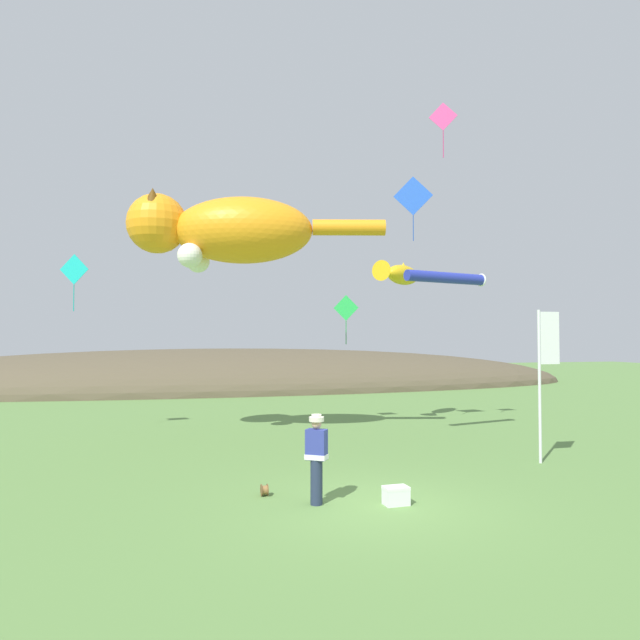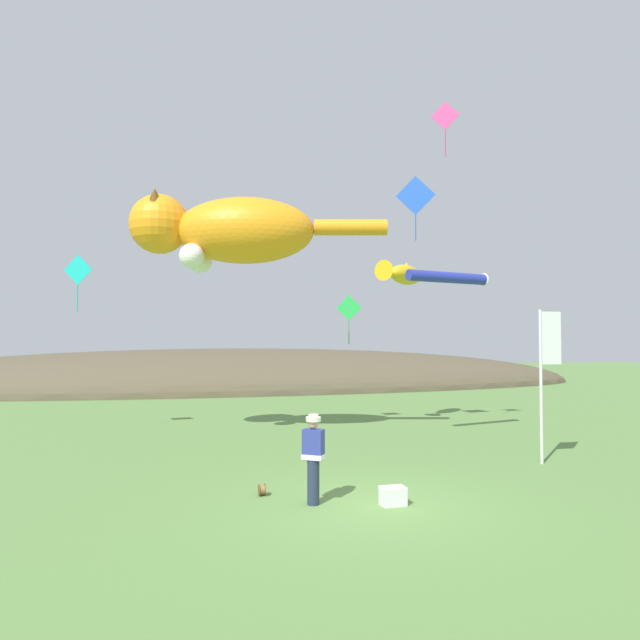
{
  "view_description": "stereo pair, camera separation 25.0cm",
  "coord_description": "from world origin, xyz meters",
  "px_view_note": "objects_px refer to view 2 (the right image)",
  "views": [
    {
      "loc": [
        -3.91,
        -10.61,
        3.26
      ],
      "look_at": [
        0.0,
        4.0,
        3.78
      ],
      "focal_mm": 32.0,
      "sensor_mm": 36.0,
      "label": 1
    },
    {
      "loc": [
        -3.66,
        -10.68,
        3.26
      ],
      "look_at": [
        0.0,
        4.0,
        3.78
      ],
      "focal_mm": 32.0,
      "sensor_mm": 36.0,
      "label": 2
    }
  ],
  "objects_px": {
    "festival_attendant": "(313,456)",
    "kite_tube_streamer": "(449,278)",
    "kite_giant_cat": "(226,231)",
    "kite_diamond_green": "(349,308)",
    "festival_banner_pole": "(546,362)",
    "kite_diamond_teal": "(78,271)",
    "kite_fish_windsock": "(402,274)",
    "kite_spool": "(262,490)",
    "kite_diamond_pink": "(445,117)",
    "picnic_cooler": "(393,496)",
    "kite_diamond_blue": "(416,196)"
  },
  "relations": [
    {
      "from": "kite_fish_windsock",
      "to": "picnic_cooler",
      "type": "bearing_deg",
      "value": -113.36
    },
    {
      "from": "festival_banner_pole",
      "to": "kite_fish_windsock",
      "type": "xyz_separation_m",
      "value": [
        -1.22,
        6.95,
        3.1
      ]
    },
    {
      "from": "festival_attendant",
      "to": "festival_banner_pole",
      "type": "distance_m",
      "value": 7.36
    },
    {
      "from": "picnic_cooler",
      "to": "kite_diamond_pink",
      "type": "distance_m",
      "value": 12.81
    },
    {
      "from": "kite_fish_windsock",
      "to": "kite_tube_streamer",
      "type": "distance_m",
      "value": 3.33
    },
    {
      "from": "picnic_cooler",
      "to": "kite_giant_cat",
      "type": "bearing_deg",
      "value": 108.23
    },
    {
      "from": "kite_fish_windsock",
      "to": "kite_spool",
      "type": "bearing_deg",
      "value": -128.44
    },
    {
      "from": "picnic_cooler",
      "to": "kite_fish_windsock",
      "type": "height_order",
      "value": "kite_fish_windsock"
    },
    {
      "from": "kite_giant_cat",
      "to": "festival_banner_pole",
      "type": "bearing_deg",
      "value": -34.31
    },
    {
      "from": "kite_tube_streamer",
      "to": "festival_banner_pole",
      "type": "bearing_deg",
      "value": -75.57
    },
    {
      "from": "kite_diamond_teal",
      "to": "kite_diamond_blue",
      "type": "xyz_separation_m",
      "value": [
        11.33,
        -2.41,
        2.66
      ]
    },
    {
      "from": "kite_spool",
      "to": "kite_fish_windsock",
      "type": "relative_size",
      "value": 0.09
    },
    {
      "from": "festival_banner_pole",
      "to": "kite_diamond_green",
      "type": "height_order",
      "value": "kite_diamond_green"
    },
    {
      "from": "kite_diamond_teal",
      "to": "festival_attendant",
      "type": "bearing_deg",
      "value": -58.4
    },
    {
      "from": "kite_diamond_blue",
      "to": "kite_diamond_teal",
      "type": "bearing_deg",
      "value": 167.96
    },
    {
      "from": "festival_attendant",
      "to": "festival_banner_pole",
      "type": "xyz_separation_m",
      "value": [
        6.83,
        2.14,
        1.7
      ]
    },
    {
      "from": "kite_fish_windsock",
      "to": "kite_tube_streamer",
      "type": "xyz_separation_m",
      "value": [
        0.27,
        -3.29,
        -0.48
      ]
    },
    {
      "from": "festival_banner_pole",
      "to": "kite_diamond_teal",
      "type": "relative_size",
      "value": 2.1
    },
    {
      "from": "kite_giant_cat",
      "to": "kite_diamond_green",
      "type": "height_order",
      "value": "kite_giant_cat"
    },
    {
      "from": "picnic_cooler",
      "to": "festival_banner_pole",
      "type": "distance_m",
      "value": 6.4
    },
    {
      "from": "festival_attendant",
      "to": "picnic_cooler",
      "type": "distance_m",
      "value": 1.75
    },
    {
      "from": "kite_spool",
      "to": "festival_banner_pole",
      "type": "bearing_deg",
      "value": 9.22
    },
    {
      "from": "kite_diamond_teal",
      "to": "kite_diamond_green",
      "type": "xyz_separation_m",
      "value": [
        9.65,
        0.07,
        -1.16
      ]
    },
    {
      "from": "festival_attendant",
      "to": "kite_giant_cat",
      "type": "bearing_deg",
      "value": 98.41
    },
    {
      "from": "kite_diamond_pink",
      "to": "picnic_cooler",
      "type": "bearing_deg",
      "value": -124.69
    },
    {
      "from": "kite_diamond_green",
      "to": "festival_attendant",
      "type": "bearing_deg",
      "value": -110.83
    },
    {
      "from": "festival_attendant",
      "to": "kite_diamond_teal",
      "type": "relative_size",
      "value": 0.92
    },
    {
      "from": "kite_fish_windsock",
      "to": "kite_giant_cat",
      "type": "bearing_deg",
      "value": -167.27
    },
    {
      "from": "kite_spool",
      "to": "kite_fish_windsock",
      "type": "height_order",
      "value": "kite_fish_windsock"
    },
    {
      "from": "kite_spool",
      "to": "kite_diamond_pink",
      "type": "relative_size",
      "value": 0.13
    },
    {
      "from": "festival_attendant",
      "to": "kite_tube_streamer",
      "type": "distance_m",
      "value": 9.32
    },
    {
      "from": "festival_attendant",
      "to": "kite_diamond_green",
      "type": "xyz_separation_m",
      "value": [
        3.7,
        9.74,
        3.49
      ]
    },
    {
      "from": "kite_giant_cat",
      "to": "kite_diamond_teal",
      "type": "relative_size",
      "value": 4.25
    },
    {
      "from": "kite_diamond_blue",
      "to": "kite_diamond_green",
      "type": "bearing_deg",
      "value": 123.99
    },
    {
      "from": "kite_fish_windsock",
      "to": "kite_tube_streamer",
      "type": "relative_size",
      "value": 0.84
    },
    {
      "from": "kite_diamond_blue",
      "to": "kite_tube_streamer",
      "type": "bearing_deg",
      "value": -70.71
    },
    {
      "from": "festival_banner_pole",
      "to": "kite_fish_windsock",
      "type": "relative_size",
      "value": 1.53
    },
    {
      "from": "kite_diamond_pink",
      "to": "kite_diamond_teal",
      "type": "xyz_separation_m",
      "value": [
        -11.74,
        3.9,
        -4.94
      ]
    },
    {
      "from": "kite_fish_windsock",
      "to": "kite_diamond_blue",
      "type": "distance_m",
      "value": 3.12
    },
    {
      "from": "kite_diamond_teal",
      "to": "kite_diamond_blue",
      "type": "relative_size",
      "value": 0.85
    },
    {
      "from": "kite_fish_windsock",
      "to": "kite_diamond_teal",
      "type": "relative_size",
      "value": 1.37
    },
    {
      "from": "kite_tube_streamer",
      "to": "kite_diamond_green",
      "type": "bearing_deg",
      "value": 119.02
    },
    {
      "from": "picnic_cooler",
      "to": "kite_diamond_teal",
      "type": "bearing_deg",
      "value": 126.48
    },
    {
      "from": "picnic_cooler",
      "to": "kite_tube_streamer",
      "type": "bearing_deg",
      "value": 54.85
    },
    {
      "from": "kite_giant_cat",
      "to": "kite_diamond_teal",
      "type": "bearing_deg",
      "value": 156.48
    },
    {
      "from": "kite_spool",
      "to": "kite_diamond_pink",
      "type": "bearing_deg",
      "value": 36.14
    },
    {
      "from": "kite_giant_cat",
      "to": "kite_diamond_blue",
      "type": "distance_m",
      "value": 6.67
    },
    {
      "from": "kite_diamond_pink",
      "to": "kite_diamond_teal",
      "type": "bearing_deg",
      "value": 161.63
    },
    {
      "from": "kite_tube_streamer",
      "to": "kite_diamond_pink",
      "type": "xyz_separation_m",
      "value": [
        -0.1,
        -0.03,
        5.27
      ]
    },
    {
      "from": "kite_giant_cat",
      "to": "kite_tube_streamer",
      "type": "bearing_deg",
      "value": -14.13
    }
  ]
}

